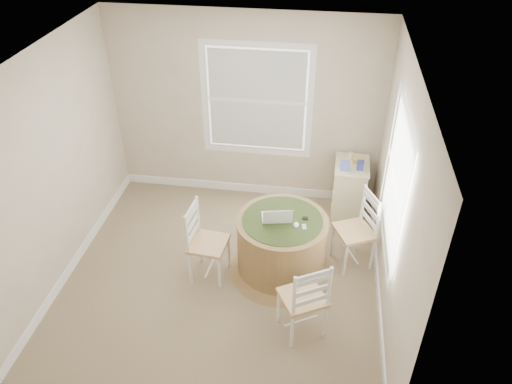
# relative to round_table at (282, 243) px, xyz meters

# --- Properties ---
(room) EXTENTS (3.64, 3.64, 2.64)m
(room) POSITION_rel_round_table_xyz_m (-0.50, -0.07, 0.89)
(room) COLOR #927E5C
(room) RESTS_ON ground
(round_table) EXTENTS (1.22, 1.22, 0.75)m
(round_table) POSITION_rel_round_table_xyz_m (0.00, 0.00, 0.00)
(round_table) COLOR brown
(round_table) RESTS_ON ground
(chair_left) EXTENTS (0.44, 0.45, 0.95)m
(chair_left) POSITION_rel_round_table_xyz_m (-0.81, -0.21, 0.07)
(chair_left) COLOR white
(chair_left) RESTS_ON ground
(chair_near) EXTENTS (0.56, 0.55, 0.95)m
(chair_near) POSITION_rel_round_table_xyz_m (0.30, -0.86, 0.07)
(chair_near) COLOR white
(chair_near) RESTS_ON ground
(chair_right) EXTENTS (0.54, 0.55, 0.95)m
(chair_right) POSITION_rel_round_table_xyz_m (0.82, 0.26, 0.07)
(chair_right) COLOR white
(chair_right) RESTS_ON ground
(laptop) EXTENTS (0.37, 0.34, 0.23)m
(laptop) POSITION_rel_round_table_xyz_m (-0.06, 0.00, 0.37)
(laptop) COLOR white
(laptop) RESTS_ON round_table
(mouse) EXTENTS (0.07, 0.10, 0.03)m
(mouse) POSITION_rel_round_table_xyz_m (0.16, -0.07, 0.35)
(mouse) COLOR white
(mouse) RESTS_ON round_table
(phone) EXTENTS (0.06, 0.10, 0.02)m
(phone) POSITION_rel_round_table_xyz_m (0.25, -0.09, 0.34)
(phone) COLOR #B7BABF
(phone) RESTS_ON round_table
(keys) EXTENTS (0.07, 0.06, 0.02)m
(keys) POSITION_rel_round_table_xyz_m (0.25, 0.06, 0.34)
(keys) COLOR black
(keys) RESTS_ON round_table
(corner_chest) EXTENTS (0.45, 0.60, 0.78)m
(corner_chest) POSITION_rel_round_table_xyz_m (0.77, 1.24, -0.01)
(corner_chest) COLOR #F9EFBB
(corner_chest) RESTS_ON ground
(tissue_box) EXTENTS (0.12, 0.12, 0.10)m
(tissue_box) POSITION_rel_round_table_xyz_m (0.67, 1.12, 0.43)
(tissue_box) COLOR #5C73D3
(tissue_box) RESTS_ON corner_chest
(box_yellow) EXTENTS (0.15, 0.10, 0.06)m
(box_yellow) POSITION_rel_round_table_xyz_m (0.85, 1.31, 0.41)
(box_yellow) COLOR #E1B24F
(box_yellow) RESTS_ON corner_chest
(box_blue) EXTENTS (0.08, 0.08, 0.12)m
(box_blue) POSITION_rel_round_table_xyz_m (0.87, 1.13, 0.44)
(box_blue) COLOR #313694
(box_blue) RESTS_ON corner_chest
(cup_cream) EXTENTS (0.07, 0.07, 0.09)m
(cup_cream) POSITION_rel_round_table_xyz_m (0.75, 1.38, 0.42)
(cup_cream) COLOR beige
(cup_cream) RESTS_ON corner_chest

